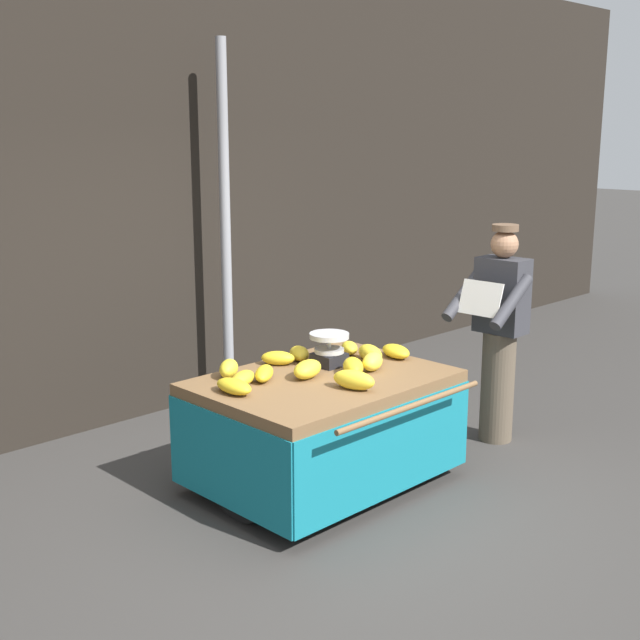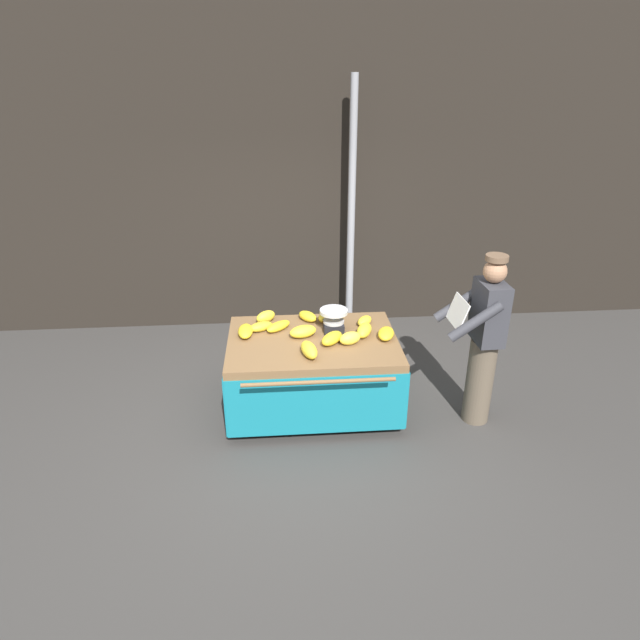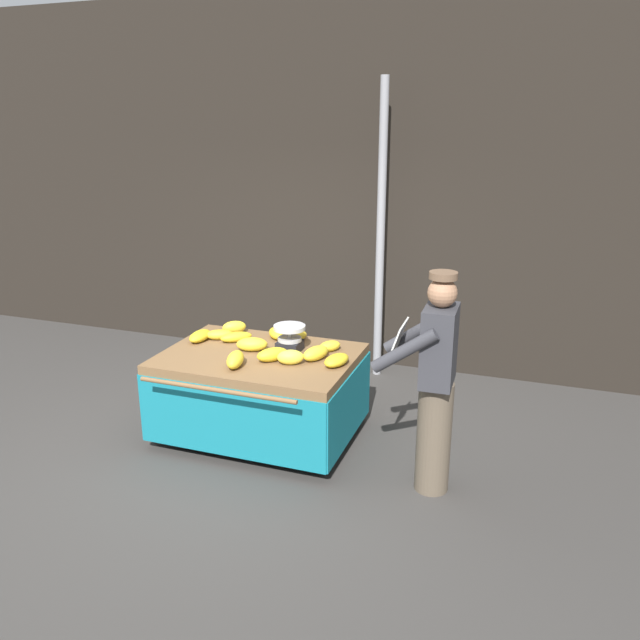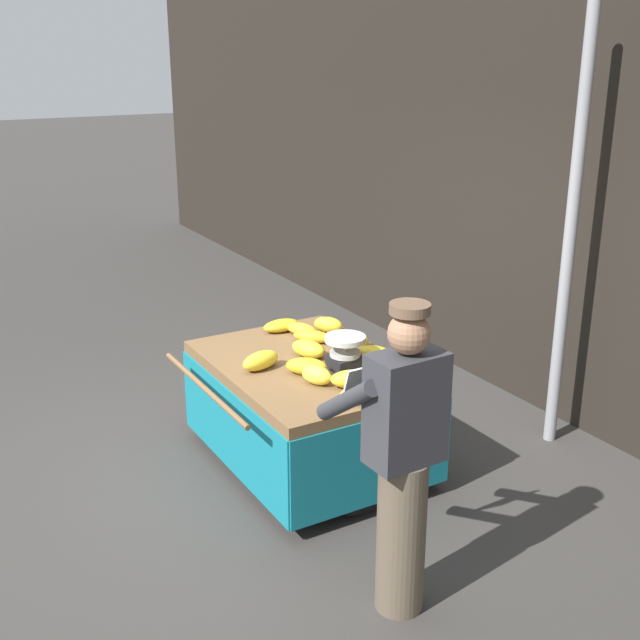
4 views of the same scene
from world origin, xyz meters
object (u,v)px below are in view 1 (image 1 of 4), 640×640
weighing_scale (329,349)px  banana_bunch_1 (373,362)px  banana_cart (323,405)px  banana_bunch_12 (278,358)px  banana_bunch_7 (350,348)px  banana_bunch_8 (307,369)px  banana_bunch_4 (370,353)px  banana_bunch_10 (354,380)px  banana_bunch_2 (234,386)px  banana_bunch_0 (229,369)px  banana_bunch_9 (264,373)px  banana_bunch_11 (396,351)px  street_pole (225,230)px  vendor_person (499,333)px  banana_bunch_3 (353,367)px  banana_bunch_5 (243,378)px  banana_bunch_6 (299,353)px

weighing_scale → banana_bunch_1: 0.33m
banana_cart → weighing_scale: bearing=36.3°
banana_bunch_12 → banana_bunch_7: bearing=-14.8°
banana_bunch_8 → banana_bunch_4: bearing=-2.0°
banana_cart → banana_bunch_10: bearing=-99.4°
banana_bunch_2 → banana_bunch_4: 1.17m
banana_bunch_0 → banana_bunch_9: (0.13, -0.21, -0.01)m
banana_bunch_11 → banana_bunch_12: banana_bunch_12 is taller
banana_bunch_0 → banana_bunch_11: (1.18, -0.47, -0.01)m
banana_bunch_12 → banana_bunch_8: bearing=-100.5°
banana_bunch_2 → banana_bunch_10: (0.60, -0.47, 0.02)m
street_pole → banana_bunch_8: 2.00m
banana_bunch_10 → banana_bunch_7: bearing=45.2°
weighing_scale → banana_bunch_10: 0.57m
banana_bunch_1 → banana_bunch_7: banana_bunch_1 is taller
banana_bunch_0 → banana_bunch_10: bearing=-62.4°
banana_bunch_9 → banana_bunch_8: bearing=-34.8°
banana_bunch_0 → banana_bunch_9: banana_bunch_0 is taller
banana_bunch_1 → banana_bunch_12: bearing=123.4°
vendor_person → banana_cart: bearing=167.8°
banana_bunch_7 → banana_bunch_10: bearing=-134.8°
weighing_scale → banana_bunch_9: 0.56m
banana_bunch_3 → banana_bunch_5: bearing=153.6°
banana_bunch_5 → banana_bunch_0: bearing=76.9°
banana_bunch_2 → banana_bunch_12: banana_bunch_12 is taller
weighing_scale → banana_bunch_10: size_ratio=0.96×
banana_cart → banana_bunch_3: (0.18, -0.11, 0.26)m
banana_bunch_10 → vendor_person: (1.64, -0.01, 0.03)m
banana_bunch_11 → banana_bunch_1: bearing=-164.6°
banana_bunch_11 → vendor_person: (0.86, -0.31, 0.04)m
banana_bunch_9 → banana_bunch_11: bearing=-13.6°
banana_bunch_6 → vendor_person: bearing=-28.3°
banana_bunch_8 → banana_bunch_10: bearing=-84.8°
banana_cart → banana_bunch_11: size_ratio=6.15×
street_pole → banana_bunch_8: size_ratio=11.51×
banana_cart → banana_bunch_6: size_ratio=6.87×
banana_bunch_8 → banana_bunch_9: size_ratio=0.93×
banana_bunch_11 → banana_cart: bearing=177.6°
banana_bunch_7 → banana_bunch_8: (-0.65, -0.22, 0.01)m
banana_bunch_7 → banana_bunch_8: bearing=-160.9°
banana_bunch_3 → banana_bunch_6: 0.53m
banana_cart → banana_bunch_8: (-0.09, 0.06, 0.26)m
banana_bunch_1 → banana_bunch_6: size_ratio=0.91×
banana_bunch_2 → banana_bunch_12: 0.70m
weighing_scale → banana_bunch_8: weighing_scale is taller
vendor_person → banana_bunch_1: bearing=170.4°
banana_bunch_3 → banana_bunch_6: bearing=90.5°
banana_cart → banana_bunch_6: (0.17, 0.42, 0.25)m
banana_cart → banana_bunch_4: 0.58m
weighing_scale → vendor_person: 1.45m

